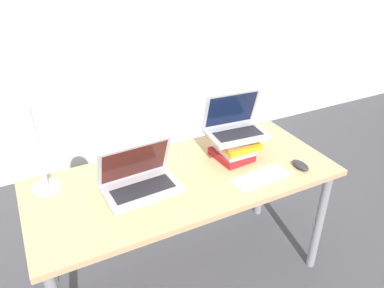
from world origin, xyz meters
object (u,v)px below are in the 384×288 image
at_px(wireless_keyboard, 260,177).
at_px(desk_lamp, 45,106).
at_px(mouse, 300,165).
at_px(laptop_on_books, 235,126).
at_px(laptop_left, 139,180).
at_px(book_stack, 232,145).

relative_size(wireless_keyboard, desk_lamp, 0.53).
distance_m(wireless_keyboard, mouse, 0.25).
xyz_separation_m(laptop_on_books, desk_lamp, (-0.92, 0.10, 0.26)).
distance_m(laptop_left, wireless_keyboard, 0.61).
height_order(wireless_keyboard, mouse, mouse).
relative_size(laptop_on_books, mouse, 2.89).
xyz_separation_m(laptop_left, mouse, (0.83, -0.22, -0.03)).
relative_size(laptop_left, desk_lamp, 0.63).
distance_m(laptop_on_books, wireless_keyboard, 0.31).
bearing_deg(mouse, book_stack, 134.92).
distance_m(laptop_left, book_stack, 0.57).
bearing_deg(wireless_keyboard, book_stack, 93.25).
xyz_separation_m(laptop_left, laptop_on_books, (0.58, 0.05, 0.14)).
distance_m(book_stack, mouse, 0.38).
xyz_separation_m(book_stack, mouse, (0.26, -0.26, -0.06)).
xyz_separation_m(laptop_left, wireless_keyboard, (0.58, -0.20, -0.04)).
relative_size(mouse, desk_lamp, 0.19).
bearing_deg(wireless_keyboard, desk_lamp, 158.47).
bearing_deg(wireless_keyboard, laptop_left, 160.58).
xyz_separation_m(laptop_on_books, wireless_keyboard, (0.00, -0.26, -0.18)).
bearing_deg(desk_lamp, laptop_left, -24.95).
relative_size(laptop_on_books, wireless_keyboard, 1.03).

